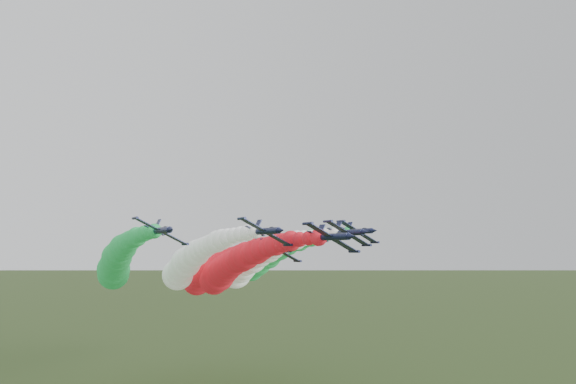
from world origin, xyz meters
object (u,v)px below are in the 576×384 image
object	(u,v)px
jet_inner_left	(189,263)
jet_outer_right	(268,258)
jet_lead	(230,268)
jet_inner_right	(251,262)
jet_trail	(207,272)
jet_outer_left	(117,262)

from	to	relation	value
jet_inner_left	jet_outer_right	xyz separation A→B (m)	(27.63, 9.88, 0.88)
jet_lead	jet_inner_right	bearing A→B (deg)	46.85
jet_outer_right	jet_inner_right	bearing A→B (deg)	-139.57
jet_lead	jet_inner_right	xyz separation A→B (m)	(11.90, 12.69, 0.90)
jet_inner_left	jet_trail	xyz separation A→B (m)	(10.78, 14.08, -3.06)
jet_lead	jet_outer_right	xyz separation A→B (m)	(21.51, 20.89, 1.88)
jet_inner_right	jet_outer_left	size ratio (longest dim) A/B	1.00
jet_inner_left	jet_inner_right	bearing A→B (deg)	5.35
jet_inner_left	jet_outer_right	bearing A→B (deg)	19.68
jet_inner_right	jet_outer_right	world-z (taller)	jet_outer_right
jet_inner_right	jet_outer_right	size ratio (longest dim) A/B	1.01
jet_lead	jet_trail	world-z (taller)	jet_lead
jet_inner_left	jet_trail	distance (m)	17.99
jet_inner_left	jet_outer_left	bearing A→B (deg)	145.18
jet_outer_right	jet_trail	size ratio (longest dim) A/B	1.00
jet_inner_right	jet_lead	bearing A→B (deg)	-133.15
jet_outer_left	jet_outer_right	size ratio (longest dim) A/B	1.01
jet_inner_left	jet_inner_right	distance (m)	18.09
jet_lead	jet_trail	size ratio (longest dim) A/B	1.00
jet_inner_right	jet_trail	world-z (taller)	jet_inner_right
jet_inner_left	jet_outer_left	size ratio (longest dim) A/B	1.00
jet_outer_right	jet_trail	xyz separation A→B (m)	(-16.85, 4.20, -3.94)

